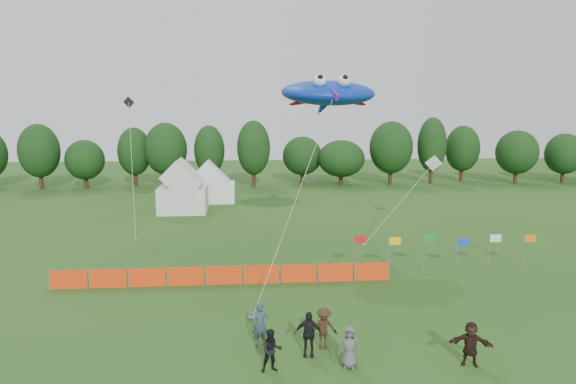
{
  "coord_description": "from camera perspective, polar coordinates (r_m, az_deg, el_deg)",
  "views": [
    {
      "loc": [
        -2.11,
        -18.77,
        9.06
      ],
      "look_at": [
        0.0,
        6.0,
        5.2
      ],
      "focal_mm": 32.0,
      "sensor_mm": 36.0,
      "label": 1
    }
  ],
  "objects": [
    {
      "name": "spectator_f",
      "position": [
        20.36,
        19.63,
        -15.6
      ],
      "size": [
        1.59,
        0.95,
        1.63
      ],
      "primitive_type": "imported",
      "rotation": [
        0.0,
        0.0,
        -0.33
      ],
      "color": "black",
      "rests_on": "ground"
    },
    {
      "name": "flag_row",
      "position": [
        30.86,
        16.74,
        -5.9
      ],
      "size": [
        10.73,
        0.3,
        2.22
      ],
      "color": "gray",
      "rests_on": "ground"
    },
    {
      "name": "spectator_e",
      "position": [
        19.27,
        6.83,
        -16.72
      ],
      "size": [
        0.83,
        0.63,
        1.54
      ],
      "primitive_type": "imported",
      "rotation": [
        0.0,
        0.0,
        -0.21
      ],
      "color": "#56555B",
      "rests_on": "ground"
    },
    {
      "name": "stingray_kite",
      "position": [
        33.49,
        4.45,
        10.85
      ],
      "size": [
        8.55,
        19.12,
        11.38
      ],
      "color": "#0E35CC",
      "rests_on": "ground"
    },
    {
      "name": "spectator_d",
      "position": [
        19.91,
        2.27,
        -15.47
      ],
      "size": [
        1.07,
        0.59,
        1.74
      ],
      "primitive_type": "imported",
      "rotation": [
        0.0,
        0.0,
        -0.17
      ],
      "color": "black",
      "rests_on": "ground"
    },
    {
      "name": "barrier_fence",
      "position": [
        27.8,
        -7.13,
        -9.18
      ],
      "size": [
        17.9,
        0.06,
        1.0
      ],
      "color": "#F63C0D",
      "rests_on": "ground"
    },
    {
      "name": "tent_right",
      "position": [
        53.07,
        -8.36,
        0.65
      ],
      "size": [
        4.52,
        3.61,
        3.19
      ],
      "color": "white",
      "rests_on": "ground"
    },
    {
      "name": "spectator_b",
      "position": [
        18.87,
        -1.82,
        -17.21
      ],
      "size": [
        0.83,
        0.68,
        1.55
      ],
      "primitive_type": "imported",
      "rotation": [
        0.0,
        0.0,
        0.13
      ],
      "color": "black",
      "rests_on": "ground"
    },
    {
      "name": "spectator_c",
      "position": [
        20.5,
        4.0,
        -14.87
      ],
      "size": [
        1.18,
        0.85,
        1.65
      ],
      "primitive_type": "imported",
      "rotation": [
        0.0,
        0.0,
        0.24
      ],
      "color": "#362215",
      "rests_on": "ground"
    },
    {
      "name": "spectator_a",
      "position": [
        20.66,
        -3.08,
        -14.53
      ],
      "size": [
        0.66,
        0.45,
        1.75
      ],
      "primitive_type": "imported",
      "rotation": [
        0.0,
        0.0,
        0.05
      ],
      "color": "#2F404E",
      "rests_on": "ground"
    },
    {
      "name": "treeline",
      "position": [
        64.0,
        -1.53,
        4.44
      ],
      "size": [
        104.57,
        8.78,
        8.36
      ],
      "color": "#382314",
      "rests_on": "ground"
    },
    {
      "name": "small_kite_white",
      "position": [
        38.99,
        14.11,
        0.97
      ],
      "size": [
        6.9,
        4.03,
        5.92
      ],
      "color": "silver",
      "rests_on": "ground"
    },
    {
      "name": "small_kite_dark",
      "position": [
        40.35,
        -17.01,
        4.13
      ],
      "size": [
        1.55,
        4.47,
        10.3
      ],
      "color": "black",
      "rests_on": "ground"
    },
    {
      "name": "ground",
      "position": [
        20.95,
        1.45,
        -16.8
      ],
      "size": [
        160.0,
        160.0,
        0.0
      ],
      "primitive_type": "plane",
      "color": "#234C16",
      "rests_on": "ground"
    },
    {
      "name": "tent_left",
      "position": [
        48.11,
        -11.57,
        0.14
      ],
      "size": [
        4.38,
        4.38,
        3.86
      ],
      "color": "silver",
      "rests_on": "ground"
    }
  ]
}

